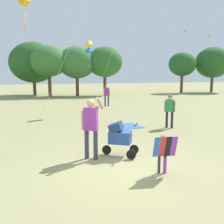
% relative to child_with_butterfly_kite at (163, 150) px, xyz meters
% --- Properties ---
extents(ground_plane, '(120.00, 120.00, 0.00)m').
position_rel_child_with_butterfly_kite_xyz_m(ground_plane, '(-0.74, 0.56, -0.61)').
color(ground_plane, '#938E5B').
extents(treeline_distant, '(48.43, 7.22, 6.17)m').
position_rel_child_with_butterfly_kite_xyz_m(treeline_distant, '(-0.69, 24.04, 3.22)').
color(treeline_distant, brown).
rests_on(treeline_distant, ground).
extents(child_with_butterfly_kite, '(0.58, 0.40, 0.99)m').
position_rel_child_with_butterfly_kite_xyz_m(child_with_butterfly_kite, '(0.00, 0.00, 0.00)').
color(child_with_butterfly_kite, '#33384C').
rests_on(child_with_butterfly_kite, ground).
extents(person_adult_flyer, '(0.69, 0.49, 1.80)m').
position_rel_child_with_butterfly_kite_xyz_m(person_adult_flyer, '(-1.39, 1.61, 0.43)').
color(person_adult_flyer, '#33384C').
rests_on(person_adult_flyer, ground).
extents(stroller, '(1.07, 0.88, 1.03)m').
position_rel_child_with_butterfly_kite_xyz_m(stroller, '(-0.51, 1.65, -0.00)').
color(stroller, black).
rests_on(stroller, ground).
extents(kite_green_novelty, '(1.11, 2.30, 4.37)m').
position_rel_child_with_butterfly_kite_xyz_m(kite_green_novelty, '(0.52, 9.79, 3.38)').
color(kite_green_novelty, yellow).
rests_on(kite_green_novelty, ground).
extents(person_red_shirt, '(0.38, 0.37, 1.53)m').
position_rel_child_with_butterfly_kite_xyz_m(person_red_shirt, '(2.97, 4.60, 0.29)').
color(person_red_shirt, '#232328').
rests_on(person_red_shirt, ground).
extents(person_sitting_far, '(0.47, 0.36, 1.62)m').
position_rel_child_with_butterfly_kite_xyz_m(person_sitting_far, '(2.63, 13.13, 0.35)').
color(person_sitting_far, '#33384C').
rests_on(person_sitting_far, ground).
extents(picnic_blanket, '(1.45, 1.43, 0.02)m').
position_rel_child_with_butterfly_kite_xyz_m(picnic_blanket, '(1.22, 5.50, -0.60)').
color(picnic_blanket, '#3366B2').
rests_on(picnic_blanket, ground).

